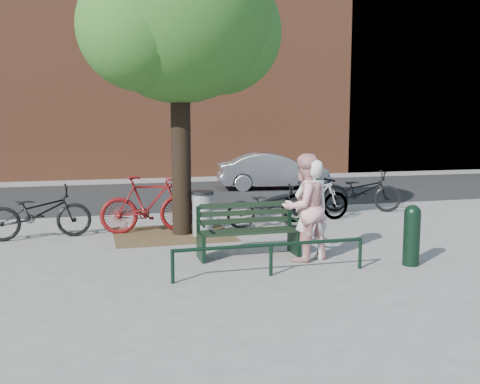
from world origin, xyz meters
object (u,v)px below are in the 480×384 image
object	(u,v)px
litter_bin	(203,213)
parked_car	(273,171)
park_bench	(247,229)
bicycle_c	(268,207)
person_right	(304,207)
person_left	(311,210)
bollard	(412,233)

from	to	relation	value
litter_bin	parked_car	world-z (taller)	parked_car
park_bench	bicycle_c	xyz separation A→B (m)	(1.14, 2.24, 0.01)
person_right	parked_car	world-z (taller)	person_right
parked_car	person_left	bearing A→B (deg)	171.98
park_bench	person_right	distance (m)	1.08
person_right	litter_bin	distance (m)	2.69
person_left	parked_car	bearing A→B (deg)	-113.68
person_left	parked_car	world-z (taller)	person_left
litter_bin	bicycle_c	xyz separation A→B (m)	(1.56, 0.43, 0.01)
parked_car	bicycle_c	bearing A→B (deg)	167.43
park_bench	person_right	world-z (taller)	person_right
park_bench	person_right	xyz separation A→B (m)	(0.84, -0.52, 0.42)
person_right	bicycle_c	xyz separation A→B (m)	(0.30, 2.77, -0.42)
bollard	parked_car	distance (m)	10.31
person_left	bollard	size ratio (longest dim) A/B	1.71
bicycle_c	parked_car	distance (m)	7.11
park_bench	parked_car	bearing A→B (deg)	68.26
person_left	person_right	distance (m)	0.13
bollard	parked_car	xyz separation A→B (m)	(1.16, 10.24, 0.10)
bollard	bicycle_c	world-z (taller)	bollard
person_right	person_left	bearing A→B (deg)	132.67
park_bench	litter_bin	distance (m)	1.86
park_bench	bicycle_c	bearing A→B (deg)	63.02
bollard	litter_bin	distance (m)	4.21
bicycle_c	parked_car	xyz separation A→B (m)	(2.42, 6.69, 0.15)
park_bench	bollard	world-z (taller)	bollard
bollard	bicycle_c	distance (m)	3.77
park_bench	bollard	distance (m)	2.74
person_left	bollard	bearing A→B (deg)	144.94
person_left	person_right	world-z (taller)	person_right
person_right	bollard	size ratio (longest dim) A/B	1.81
person_right	bicycle_c	size ratio (longest dim) A/B	0.98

